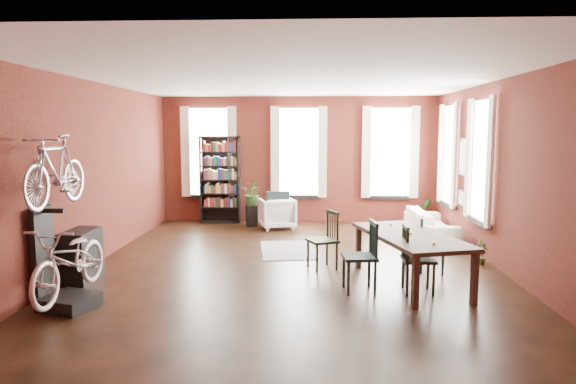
# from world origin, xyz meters

# --- Properties ---
(room) EXTENTS (9.00, 9.04, 3.22)m
(room) POSITION_xyz_m (0.25, 0.62, 2.14)
(room) COLOR black
(room) RESTS_ON ground
(dining_table) EXTENTS (1.60, 2.47, 0.78)m
(dining_table) POSITION_xyz_m (1.83, -0.85, 0.39)
(dining_table) COLOR #46362A
(dining_table) RESTS_ON ground
(dining_chair_a) EXTENTS (0.53, 0.53, 1.03)m
(dining_chair_a) POSITION_xyz_m (1.02, -1.25, 0.52)
(dining_chair_a) COLOR #163132
(dining_chair_a) RESTS_ON ground
(dining_chair_b) EXTENTS (0.60, 0.60, 0.98)m
(dining_chair_b) POSITION_xyz_m (0.51, -0.03, 0.49)
(dining_chair_b) COLOR black
(dining_chair_b) RESTS_ON ground
(dining_chair_c) EXTENTS (0.46, 0.46, 0.99)m
(dining_chair_c) POSITION_xyz_m (1.87, -1.27, 0.49)
(dining_chair_c) COLOR black
(dining_chair_c) RESTS_ON ground
(dining_chair_d) EXTENTS (0.51, 0.51, 0.91)m
(dining_chair_d) POSITION_xyz_m (2.33, -0.16, 0.46)
(dining_chair_d) COLOR #1B3D3A
(dining_chair_d) RESTS_ON ground
(bookshelf) EXTENTS (1.00, 0.32, 2.20)m
(bookshelf) POSITION_xyz_m (-2.00, 4.30, 1.10)
(bookshelf) COLOR black
(bookshelf) RESTS_ON ground
(white_armchair) EXTENTS (0.97, 0.93, 0.81)m
(white_armchair) POSITION_xyz_m (-0.50, 3.53, 0.40)
(white_armchair) COLOR silver
(white_armchair) RESTS_ON ground
(cream_sofa) EXTENTS (0.61, 2.08, 0.81)m
(cream_sofa) POSITION_xyz_m (2.95, 2.60, 0.41)
(cream_sofa) COLOR beige
(cream_sofa) RESTS_ON ground
(striped_rug) EXTENTS (1.23, 1.76, 0.01)m
(striped_rug) POSITION_xyz_m (-0.14, 1.27, 0.01)
(striped_rug) COLOR black
(striped_rug) RESTS_ON ground
(bike_trainer) EXTENTS (0.74, 0.74, 0.18)m
(bike_trainer) POSITION_xyz_m (-2.88, -2.16, 0.09)
(bike_trainer) COLOR black
(bike_trainer) RESTS_ON ground
(bike_wall_rack) EXTENTS (0.16, 0.60, 1.30)m
(bike_wall_rack) POSITION_xyz_m (-3.40, -1.80, 0.65)
(bike_wall_rack) COLOR black
(bike_wall_rack) RESTS_ON ground
(console_table) EXTENTS (0.40, 0.80, 0.80)m
(console_table) POSITION_xyz_m (-3.28, -0.90, 0.40)
(console_table) COLOR black
(console_table) RESTS_ON ground
(plant_stand) EXTENTS (0.31, 0.31, 0.51)m
(plant_stand) POSITION_xyz_m (-1.15, 3.83, 0.26)
(plant_stand) COLOR black
(plant_stand) RESTS_ON ground
(plant_by_sofa) EXTENTS (0.42, 0.67, 0.29)m
(plant_by_sofa) POSITION_xyz_m (3.16, 4.30, 0.14)
(plant_by_sofa) COLOR #265020
(plant_by_sofa) RESTS_ON ground
(plant_small) EXTENTS (0.45, 0.49, 0.16)m
(plant_small) POSITION_xyz_m (3.32, 0.35, 0.08)
(plant_small) COLOR #396327
(plant_small) RESTS_ON ground
(bicycle_floor) EXTENTS (0.67, 0.98, 1.81)m
(bicycle_floor) POSITION_xyz_m (-2.84, -2.15, 1.08)
(bicycle_floor) COLOR beige
(bicycle_floor) RESTS_ON bike_trainer
(bicycle_hung) EXTENTS (0.47, 1.00, 1.66)m
(bicycle_hung) POSITION_xyz_m (-3.15, -1.80, 2.13)
(bicycle_hung) COLOR #A5A8AD
(bicycle_hung) RESTS_ON bike_wall_rack
(plant_on_stand) EXTENTS (0.72, 0.75, 0.46)m
(plant_on_stand) POSITION_xyz_m (-1.12, 3.84, 0.74)
(plant_on_stand) COLOR #2C5A24
(plant_on_stand) RESTS_ON plant_stand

